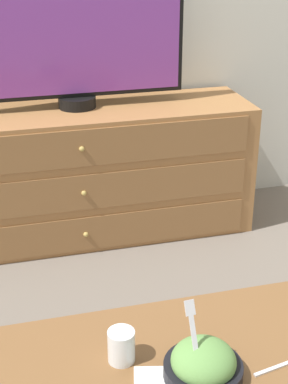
# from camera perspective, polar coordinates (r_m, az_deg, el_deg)

# --- Properties ---
(ground_plane) EXTENTS (12.00, 12.00, 0.00)m
(ground_plane) POSITION_cam_1_polar(r_m,az_deg,el_deg) (3.19, -5.47, -1.58)
(ground_plane) COLOR #70665B
(dresser) EXTENTS (1.67, 0.45, 0.63)m
(dresser) POSITION_cam_1_polar(r_m,az_deg,el_deg) (2.82, -6.59, 1.74)
(dresser) COLOR #9E6B3D
(dresser) RESTS_ON ground_plane
(tv) EXTENTS (1.00, 0.17, 0.64)m
(tv) POSITION_cam_1_polar(r_m,az_deg,el_deg) (2.68, -6.84, 14.91)
(tv) COLOR black
(tv) RESTS_ON dresser
(coffee_table) EXTENTS (0.90, 0.50, 0.43)m
(coffee_table) POSITION_cam_1_polar(r_m,az_deg,el_deg) (1.56, 3.54, -17.82)
(coffee_table) COLOR brown
(coffee_table) RESTS_ON ground_plane
(takeout_bowl) EXTENTS (0.19, 0.19, 0.20)m
(takeout_bowl) POSITION_cam_1_polar(r_m,az_deg,el_deg) (1.45, 5.77, -16.30)
(takeout_bowl) COLOR black
(takeout_bowl) RESTS_ON coffee_table
(drink_cup) EXTENTS (0.07, 0.07, 0.09)m
(drink_cup) POSITION_cam_1_polar(r_m,az_deg,el_deg) (1.49, -2.21, -14.86)
(drink_cup) COLOR beige
(drink_cup) RESTS_ON coffee_table
(knife) EXTENTS (0.20, 0.05, 0.01)m
(knife) POSITION_cam_1_polar(r_m,az_deg,el_deg) (1.54, 13.79, -15.81)
(knife) COLOR silver
(knife) RESTS_ON coffee_table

